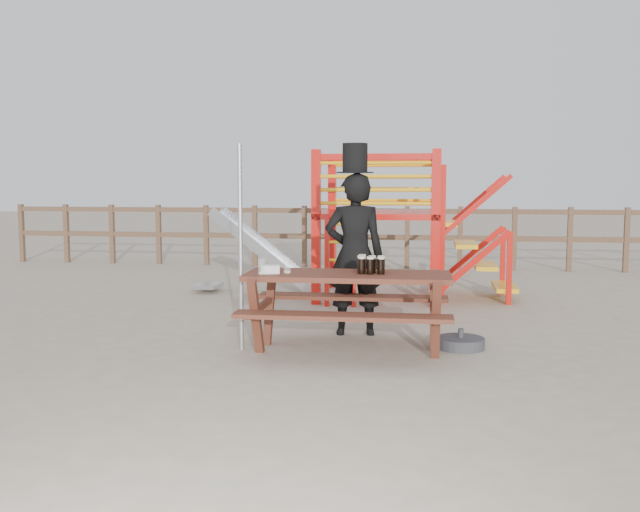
% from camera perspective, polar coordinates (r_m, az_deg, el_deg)
% --- Properties ---
extents(ground, '(60.00, 60.00, 0.00)m').
position_cam_1_polar(ground, '(6.98, 0.96, -7.88)').
color(ground, tan).
rests_on(ground, ground).
extents(back_fence, '(15.09, 0.09, 1.20)m').
position_cam_1_polar(back_fence, '(13.78, 4.91, 2.07)').
color(back_fence, brown).
rests_on(back_fence, ground).
extents(playground_fort, '(4.71, 1.84, 2.10)m').
position_cam_1_polar(playground_fort, '(10.35, 4.34, 2.64)').
color(playground_fort, red).
rests_on(playground_fort, ground).
extents(picnic_table, '(2.03, 1.42, 0.78)m').
position_cam_1_polar(picnic_table, '(7.03, 2.23, -3.71)').
color(picnic_table, brown).
rests_on(picnic_table, ground).
extents(man_with_hat, '(0.70, 0.52, 2.08)m').
position_cam_1_polar(man_with_hat, '(7.74, 2.78, 0.49)').
color(man_with_hat, black).
rests_on(man_with_hat, ground).
extents(metal_pole, '(0.04, 0.04, 2.04)m').
position_cam_1_polar(metal_pole, '(7.04, -6.37, 0.62)').
color(metal_pole, '#B2B2B7').
rests_on(metal_pole, ground).
extents(parasol_base, '(0.48, 0.48, 0.20)m').
position_cam_1_polar(parasol_base, '(7.35, 11.18, -6.83)').
color(parasol_base, '#36363B').
rests_on(parasol_base, ground).
extents(paper_bag, '(0.21, 0.18, 0.08)m').
position_cam_1_polar(paper_bag, '(7.00, -4.01, -1.06)').
color(paper_bag, white).
rests_on(paper_bag, picnic_table).
extents(stout_pints, '(0.28, 0.27, 0.17)m').
position_cam_1_polar(stout_pints, '(6.99, 4.02, -0.68)').
color(stout_pints, black).
rests_on(stout_pints, picnic_table).
extents(empty_glasses, '(0.30, 0.19, 0.15)m').
position_cam_1_polar(empty_glasses, '(6.98, -3.66, -0.84)').
color(empty_glasses, silver).
rests_on(empty_glasses, picnic_table).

